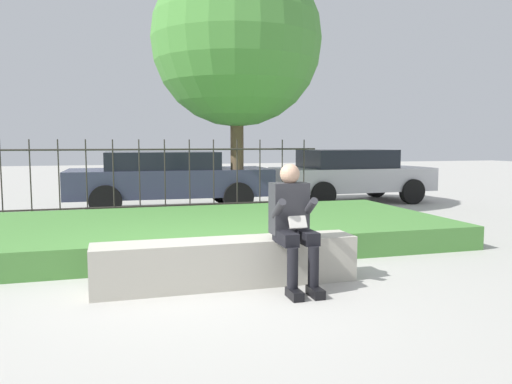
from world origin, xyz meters
name	(u,v)px	position (x,y,z in m)	size (l,w,h in m)	color
ground_plane	(209,287)	(0.00, 0.00, 0.00)	(60.00, 60.00, 0.00)	#B2AFA8
stone_bench	(228,265)	(0.20, 0.00, 0.22)	(2.79, 0.46, 0.49)	#B7B2A3
person_seated_reader	(293,220)	(0.83, -0.27, 0.71)	(0.42, 0.73, 1.29)	black
grass_berm	(180,232)	(0.00, 2.42, 0.17)	(8.11, 3.45, 0.34)	#4C893D
iron_fence	(165,179)	(0.00, 4.48, 0.82)	(6.11, 0.03, 1.57)	#332D28
car_parked_right	(350,174)	(4.85, 6.40, 0.71)	(3.97, 1.98, 1.33)	#B7B7BC
car_parked_center	(168,178)	(0.25, 6.23, 0.72)	(4.48, 1.97, 1.31)	#383D56
tree_behind_fence	(237,42)	(1.68, 5.56, 3.67)	(3.64, 3.64, 5.50)	brown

